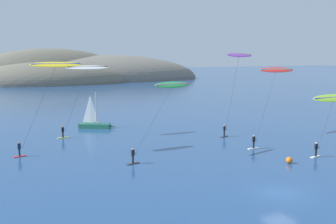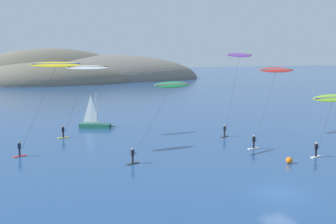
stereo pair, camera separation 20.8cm
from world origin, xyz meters
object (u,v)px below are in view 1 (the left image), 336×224
Objects in this scene: kitesurfer_red at (274,76)px; marker_buoy at (289,160)px; sailboat_near at (96,124)px; kitesurfer_purple at (238,61)px; kitesurfer_lime at (332,101)px; kitesurfer_yellow at (54,70)px; kitesurfer_green at (169,91)px; kitesurfer_white at (86,72)px.

marker_buoy is at bearing -115.77° from kitesurfer_red.
sailboat_near is 0.49× the size of kitesurfer_purple.
kitesurfer_purple reaches higher than kitesurfer_red.
kitesurfer_lime is 10.00× the size of marker_buoy.
kitesurfer_green is at bearing -31.73° from kitesurfer_yellow.
kitesurfer_red is (-3.17, 6.38, 2.66)m from kitesurfer_lime.
kitesurfer_red reaches higher than kitesurfer_lime.
sailboat_near is 23.78m from kitesurfer_purple.
kitesurfer_white is 29.69m from marker_buoy.
kitesurfer_green is at bearing 177.52° from kitesurfer_red.
kitesurfer_red is 11.89m from marker_buoy.
kitesurfer_white is at bearing 140.66° from kitesurfer_red.
sailboat_near is 10.54m from kitesurfer_white.
kitesurfer_red is 8.42m from kitesurfer_purple.
kitesurfer_white is (-2.79, -5.80, 8.35)m from sailboat_near.
kitesurfer_white is (-5.62, 15.42, 1.62)m from kitesurfer_green.
kitesurfer_green is 12.56× the size of marker_buoy.
kitesurfer_white is at bearing 124.08° from marker_buoy.
kitesurfer_lime is 0.70× the size of kitesurfer_red.
marker_buoy is at bearing -38.22° from kitesurfer_green.
kitesurfer_lime is at bearing -44.60° from kitesurfer_white.
kitesurfer_white is 0.85× the size of kitesurfer_purple.
sailboat_near is at bearing 127.52° from kitesurfer_red.
kitesurfer_purple is at bearing 101.77° from kitesurfer_lime.
kitesurfer_lime is at bearing -78.23° from kitesurfer_purple.
kitesurfer_lime is 0.60× the size of kitesurfer_purple.
kitesurfer_white reaches higher than sailboat_near.
kitesurfer_purple reaches higher than kitesurfer_white.
kitesurfer_yellow is 0.91× the size of kitesurfer_purple.
kitesurfer_green is 0.88× the size of kitesurfer_white.
kitesurfer_yellow is at bearing -120.73° from sailboat_near.
kitesurfer_purple is (25.34, 0.67, 0.80)m from kitesurfer_yellow.
kitesurfer_green is at bearing -69.97° from kitesurfer_white.
kitesurfer_yellow is 10.19m from kitesurfer_white.
kitesurfer_white is at bearing 135.40° from kitesurfer_lime.
sailboat_near is 18.86m from kitesurfer_yellow.
kitesurfer_lime is (19.93, -28.20, 5.53)m from sailboat_near.
kitesurfer_yellow is 25.36m from kitesurfer_purple.
kitesurfer_red is 14.19× the size of marker_buoy.
kitesurfer_lime is 15.56m from kitesurfer_purple.
kitesurfer_white is at bearing 158.47° from kitesurfer_purple.
kitesurfer_green is at bearing -82.40° from sailboat_near.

